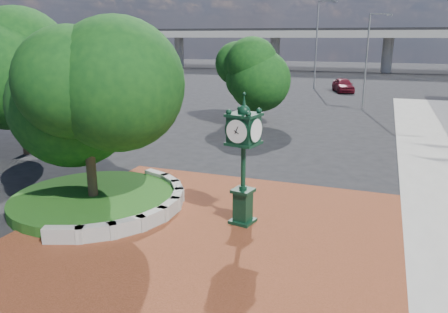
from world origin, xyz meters
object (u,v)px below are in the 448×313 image
street_lamp_far (319,38)px  street_lamp_near (369,55)px  parked_car (343,85)px  post_clock (243,155)px

street_lamp_far → street_lamp_near: bearing=-65.8°
parked_car → street_lamp_near: street_lamp_near is taller
street_lamp_far → parked_car: bearing=-26.1°
post_clock → street_lamp_far: (-3.55, 40.13, 3.48)m
post_clock → parked_car: size_ratio=0.95×
parked_car → street_lamp_near: (2.99, -12.35, 3.89)m
post_clock → street_lamp_near: 26.40m
street_lamp_near → street_lamp_far: bearing=114.2°
post_clock → street_lamp_near: bearing=84.0°
post_clock → street_lamp_near: (2.73, 26.17, 2.25)m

